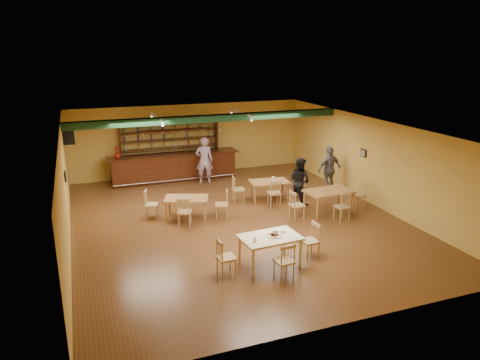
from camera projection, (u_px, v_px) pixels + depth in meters
name	position (u px, v px, depth m)	size (l,w,h in m)	color
floor	(237.00, 220.00, 14.41)	(12.00, 12.00, 0.00)	brown
ceiling_beam	(210.00, 118.00, 16.11)	(10.00, 0.30, 0.25)	#103219
track_rail_left	(157.00, 117.00, 16.03)	(0.05, 2.50, 0.05)	white
track_rail_right	(241.00, 112.00, 17.09)	(0.05, 2.50, 0.05)	white
ac_unit	(69.00, 135.00, 15.93)	(0.34, 0.70, 0.48)	white
picture_left	(65.00, 176.00, 13.18)	(0.04, 0.34, 0.28)	black
picture_right	(363.00, 153.00, 16.02)	(0.04, 0.34, 0.28)	black
bar_counter	(174.00, 167.00, 18.59)	(5.34, 0.85, 1.13)	#33170A
back_bar_hutch	(170.00, 150.00, 18.99)	(4.13, 0.40, 2.28)	#33170A
poinsettia	(117.00, 152.00, 17.62)	(0.26, 0.26, 0.46)	#AD1C0F
dining_table_a	(187.00, 208.00, 14.55)	(1.37, 0.82, 0.69)	#AD6F3D
dining_table_b	(269.00, 190.00, 16.32)	(1.37, 0.82, 0.69)	#AD6F3D
dining_table_d	(329.00, 202.00, 14.98)	(1.56, 0.94, 0.78)	#AD6F3D
near_table	(270.00, 251.00, 11.36)	(1.48, 0.95, 0.79)	beige
pizza_tray	(274.00, 236.00, 11.28)	(0.40, 0.40, 0.01)	silver
parmesan_shaker	(255.00, 240.00, 10.93)	(0.07, 0.07, 0.11)	#EAE5C6
napkin_stack	(280.00, 231.00, 11.56)	(0.20, 0.15, 0.03)	white
pizza_server	(279.00, 234.00, 11.38)	(0.32, 0.09, 0.00)	silver
side_plate	(295.00, 236.00, 11.25)	(0.22, 0.22, 0.01)	white
patron_bar	(204.00, 160.00, 18.09)	(0.69, 0.46, 1.90)	#82479A
patron_right_a	(299.00, 181.00, 15.72)	(0.81, 0.63, 1.67)	black
patron_right_b	(329.00, 169.00, 17.03)	(1.04, 0.43, 1.77)	slate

